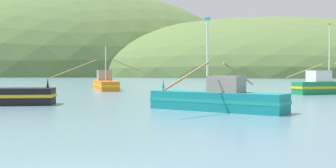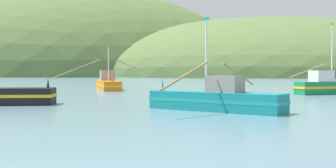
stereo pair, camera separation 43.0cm
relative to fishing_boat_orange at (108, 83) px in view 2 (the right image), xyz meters
The scene contains 5 objects.
hill_far_left 190.78m from the fishing_boat_orange, 107.42° to the left, with size 210.03×168.02×96.09m, color #516B38.
hill_mid_right 164.94m from the fishing_boat_orange, 71.53° to the left, with size 191.26×153.01×55.88m, color #516B38.
fishing_boat_orange is the anchor object (origin of this frame).
fishing_boat_teal 30.41m from the fishing_boat_orange, 67.85° to the right, with size 7.97×8.96×5.50m.
fishing_boat_green 26.35m from the fishing_boat_orange, 22.36° to the right, with size 8.07×12.28×7.20m.
Camera 2 is at (2.81, -7.73, 2.31)m, focal length 44.48 mm.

